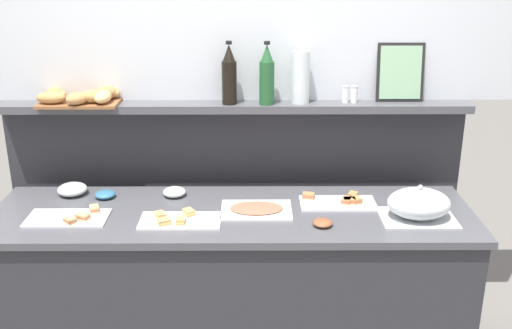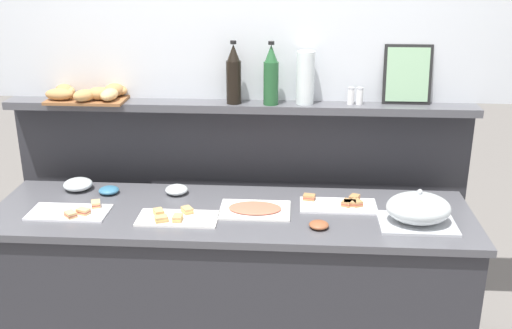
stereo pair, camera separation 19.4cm
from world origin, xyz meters
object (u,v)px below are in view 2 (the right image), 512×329
wine_bottle_dark (234,76)px  salt_shaker (351,96)px  pepper_shaker (360,96)px  bread_basket (89,94)px  sandwich_platter_front (72,212)px  glass_bowl_medium (78,185)px  cold_cuts_platter (255,209)px  serving_cloche (418,210)px  condiment_bowl_red (319,225)px  glass_bowl_large (177,190)px  condiment_bowl_cream (109,190)px  water_carafe (305,78)px  wine_bottle_green (271,76)px  sandwich_platter_side (176,217)px  framed_picture (408,75)px  sandwich_platter_rear (340,204)px

wine_bottle_dark → salt_shaker: size_ratio=3.63×
pepper_shaker → bread_basket: (-1.38, -0.02, -0.01)m
sandwich_platter_front → glass_bowl_medium: bearing=103.7°
cold_cuts_platter → serving_cloche: bearing=-7.5°
sandwich_platter_front → condiment_bowl_red: size_ratio=4.15×
glass_bowl_large → condiment_bowl_red: (0.70, -0.34, -0.01)m
glass_bowl_large → salt_shaker: size_ratio=1.31×
glass_bowl_medium → condiment_bowl_cream: 0.18m
cold_cuts_platter → glass_bowl_medium: (-0.92, 0.20, 0.02)m
glass_bowl_large → condiment_bowl_cream: (-0.34, -0.02, -0.00)m
glass_bowl_large → glass_bowl_medium: (-0.51, 0.02, 0.01)m
cold_cuts_platter → water_carafe: 0.72m
wine_bottle_green → bread_basket: (-0.94, 0.01, -0.11)m
bread_basket → wine_bottle_green: bearing=-0.6°
sandwich_platter_side → pepper_shaker: pepper_shaker is taller
bread_basket → water_carafe: (1.11, 0.02, 0.10)m
sandwich_platter_front → pepper_shaker: (1.35, 0.50, 0.45)m
condiment_bowl_red → water_carafe: water_carafe is taller
glass_bowl_medium → wine_bottle_dark: 0.97m
sandwich_platter_front → salt_shaker: salt_shaker is taller
pepper_shaker → cold_cuts_platter: bearing=-140.6°
sandwich_platter_side → serving_cloche: size_ratio=1.08×
cold_cuts_platter → wine_bottle_dark: (-0.13, 0.39, 0.55)m
pepper_shaker → framed_picture: size_ratio=0.29×
pepper_shaker → framed_picture: framed_picture is taller
salt_shaker → framed_picture: framed_picture is taller
condiment_bowl_cream → framed_picture: 1.61m
cold_cuts_platter → pepper_shaker: (0.50, 0.41, 0.45)m
sandwich_platter_side → salt_shaker: bearing=33.0°
wine_bottle_dark → sandwich_platter_side: bearing=-113.4°
sandwich_platter_side → wine_bottle_green: wine_bottle_green is taller
condiment_bowl_cream → wine_bottle_green: 0.99m
wine_bottle_green → cold_cuts_platter: bearing=-98.0°
glass_bowl_large → bread_basket: bearing=156.0°
cold_cuts_platter → sandwich_platter_side: bearing=-161.9°
sandwich_platter_front → water_carafe: size_ratio=1.38×
condiment_bowl_red → water_carafe: 0.79m
sandwich_platter_rear → glass_bowl_medium: 1.33m
sandwich_platter_rear → serving_cloche: 0.38m
sandwich_platter_rear → wine_bottle_dark: (-0.54, 0.31, 0.55)m
wine_bottle_green → bread_basket: 0.94m
sandwich_platter_side → condiment_bowl_cream: bearing=144.8°
sandwich_platter_side → cold_cuts_platter: sandwich_platter_side is taller
serving_cloche → salt_shaker: bearing=118.8°
cold_cuts_platter → sandwich_platter_front: bearing=-174.3°
glass_bowl_large → salt_shaker: bearing=14.8°
framed_picture → water_carafe: framed_picture is taller
sandwich_platter_rear → serving_cloche: serving_cloche is taller
framed_picture → water_carafe: (-0.51, -0.04, -0.02)m
sandwich_platter_side → bread_basket: size_ratio=0.88×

